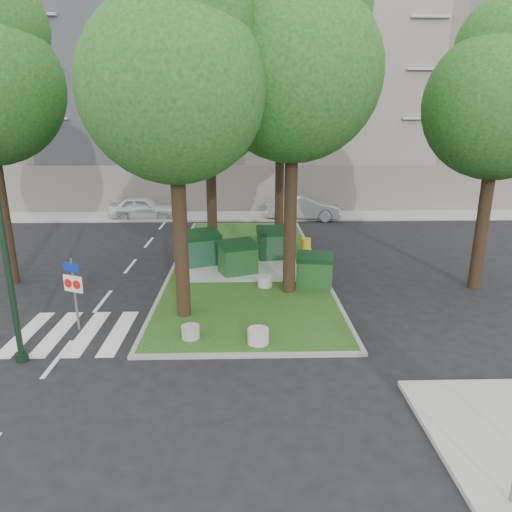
{
  "coord_description": "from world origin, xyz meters",
  "views": [
    {
      "loc": [
        0.41,
        -10.85,
        5.95
      ],
      "look_at": [
        0.77,
        2.59,
        2.0
      ],
      "focal_mm": 32.0,
      "sensor_mm": 36.0,
      "label": 1
    }
  ],
  "objects_px": {
    "tree_median_far": "(283,70)",
    "tree_median_mid": "(211,96)",
    "dumpster_d": "(315,270)",
    "tree_median_near_right": "(296,54)",
    "dumpster_a": "(201,248)",
    "tree_street_right": "(503,90)",
    "dumpster_c": "(275,243)",
    "litter_bin": "(306,247)",
    "car_white": "(143,208)",
    "dumpster_b": "(238,257)",
    "bollard_mid": "(265,281)",
    "traffic_sign_pole": "(74,285)",
    "tree_median_near_left": "(176,70)",
    "bollard_right": "(258,336)",
    "car_silver": "(303,208)",
    "bollard_left": "(190,332)"
  },
  "relations": [
    {
      "from": "tree_median_far",
      "to": "tree_median_mid",
      "type": "bearing_deg",
      "value": -136.85
    },
    {
      "from": "tree_median_mid",
      "to": "dumpster_d",
      "type": "bearing_deg",
      "value": -45.63
    },
    {
      "from": "tree_median_near_right",
      "to": "dumpster_a",
      "type": "distance_m",
      "value": 8.64
    },
    {
      "from": "tree_street_right",
      "to": "dumpster_a",
      "type": "bearing_deg",
      "value": 165.12
    },
    {
      "from": "dumpster_c",
      "to": "litter_bin",
      "type": "bearing_deg",
      "value": 5.4
    },
    {
      "from": "car_white",
      "to": "dumpster_a",
      "type": "bearing_deg",
      "value": -156.94
    },
    {
      "from": "tree_median_far",
      "to": "dumpster_b",
      "type": "height_order",
      "value": "tree_median_far"
    },
    {
      "from": "dumpster_c",
      "to": "car_white",
      "type": "height_order",
      "value": "dumpster_c"
    },
    {
      "from": "tree_street_right",
      "to": "bollard_mid",
      "type": "relative_size",
      "value": 18.89
    },
    {
      "from": "traffic_sign_pole",
      "to": "tree_median_near_right",
      "type": "bearing_deg",
      "value": 47.91
    },
    {
      "from": "tree_median_near_right",
      "to": "car_white",
      "type": "xyz_separation_m",
      "value": [
        -8.1,
        13.45,
        -7.27
      ]
    },
    {
      "from": "tree_median_near_left",
      "to": "dumpster_a",
      "type": "height_order",
      "value": "tree_median_near_left"
    },
    {
      "from": "tree_median_near_right",
      "to": "traffic_sign_pole",
      "type": "relative_size",
      "value": 5.13
    },
    {
      "from": "bollard_right",
      "to": "tree_median_far",
      "type": "bearing_deg",
      "value": 82.54
    },
    {
      "from": "traffic_sign_pole",
      "to": "car_silver",
      "type": "relative_size",
      "value": 0.48
    },
    {
      "from": "bollard_mid",
      "to": "car_silver",
      "type": "height_order",
      "value": "car_silver"
    },
    {
      "from": "dumpster_a",
      "to": "bollard_mid",
      "type": "bearing_deg",
      "value": -69.17
    },
    {
      "from": "tree_median_near_left",
      "to": "dumpster_a",
      "type": "bearing_deg",
      "value": 90.26
    },
    {
      "from": "tree_median_far",
      "to": "car_silver",
      "type": "height_order",
      "value": "tree_median_far"
    },
    {
      "from": "traffic_sign_pole",
      "to": "bollard_right",
      "type": "bearing_deg",
      "value": 11.81
    },
    {
      "from": "bollard_mid",
      "to": "traffic_sign_pole",
      "type": "distance_m",
      "value": 6.68
    },
    {
      "from": "tree_median_mid",
      "to": "car_silver",
      "type": "relative_size",
      "value": 2.13
    },
    {
      "from": "tree_median_mid",
      "to": "traffic_sign_pole",
      "type": "relative_size",
      "value": 4.47
    },
    {
      "from": "tree_median_far",
      "to": "dumpster_b",
      "type": "relative_size",
      "value": 7.03
    },
    {
      "from": "traffic_sign_pole",
      "to": "car_silver",
      "type": "xyz_separation_m",
      "value": [
        8.66,
        15.85,
        -0.66
      ]
    },
    {
      "from": "traffic_sign_pole",
      "to": "dumpster_d",
      "type": "bearing_deg",
      "value": 48.6
    },
    {
      "from": "tree_median_near_left",
      "to": "bollard_mid",
      "type": "relative_size",
      "value": 19.77
    },
    {
      "from": "tree_median_far",
      "to": "dumpster_b",
      "type": "bearing_deg",
      "value": -111.33
    },
    {
      "from": "tree_median_near_left",
      "to": "car_silver",
      "type": "distance_m",
      "value": 17.27
    },
    {
      "from": "dumpster_a",
      "to": "bollard_right",
      "type": "bearing_deg",
      "value": -94.78
    },
    {
      "from": "litter_bin",
      "to": "traffic_sign_pole",
      "type": "distance_m",
      "value": 10.69
    },
    {
      "from": "tree_median_near_right",
      "to": "dumpster_c",
      "type": "relative_size",
      "value": 7.03
    },
    {
      "from": "car_silver",
      "to": "dumpster_a",
      "type": "bearing_deg",
      "value": 154.52
    },
    {
      "from": "bollard_left",
      "to": "car_white",
      "type": "xyz_separation_m",
      "value": [
        -4.9,
        17.16,
        0.42
      ]
    },
    {
      "from": "tree_median_near_left",
      "to": "dumpster_c",
      "type": "relative_size",
      "value": 6.46
    },
    {
      "from": "tree_median_far",
      "to": "dumpster_a",
      "type": "xyz_separation_m",
      "value": [
        -3.72,
        -4.2,
        -7.5
      ]
    },
    {
      "from": "tree_median_near_right",
      "to": "car_silver",
      "type": "height_order",
      "value": "tree_median_near_right"
    },
    {
      "from": "bollard_left",
      "to": "dumpster_b",
      "type": "bearing_deg",
      "value": 77.48
    },
    {
      "from": "dumpster_b",
      "to": "traffic_sign_pole",
      "type": "distance_m",
      "value": 6.83
    },
    {
      "from": "bollard_mid",
      "to": "car_silver",
      "type": "xyz_separation_m",
      "value": [
        2.96,
        12.55,
        0.46
      ]
    },
    {
      "from": "tree_median_far",
      "to": "tree_street_right",
      "type": "bearing_deg",
      "value": -45.83
    },
    {
      "from": "dumpster_a",
      "to": "bollard_right",
      "type": "height_order",
      "value": "dumpster_a"
    },
    {
      "from": "car_white",
      "to": "traffic_sign_pole",
      "type": "bearing_deg",
      "value": -176.0
    },
    {
      "from": "tree_median_mid",
      "to": "litter_bin",
      "type": "bearing_deg",
      "value": -0.46
    },
    {
      "from": "tree_median_near_left",
      "to": "tree_median_far",
      "type": "bearing_deg",
      "value": 68.72
    },
    {
      "from": "tree_street_right",
      "to": "bollard_right",
      "type": "distance_m",
      "value": 11.58
    },
    {
      "from": "tree_median_mid",
      "to": "dumpster_c",
      "type": "distance_m",
      "value": 6.75
    },
    {
      "from": "bollard_left",
      "to": "car_white",
      "type": "height_order",
      "value": "car_white"
    },
    {
      "from": "tree_median_near_left",
      "to": "dumpster_c",
      "type": "height_order",
      "value": "tree_median_near_left"
    },
    {
      "from": "dumpster_d",
      "to": "tree_median_mid",
      "type": "bearing_deg",
      "value": 144.53
    }
  ]
}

